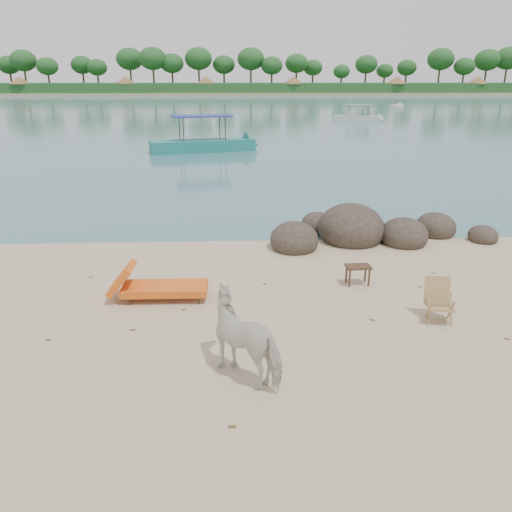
{
  "coord_description": "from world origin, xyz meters",
  "views": [
    {
      "loc": [
        -0.84,
        -7.41,
        4.37
      ],
      "look_at": [
        -0.43,
        2.0,
        1.0
      ],
      "focal_mm": 35.0,
      "sensor_mm": 36.0,
      "label": 1
    }
  ],
  "objects": [
    {
      "name": "lounge_chair",
      "position": [
        -2.31,
        2.17,
        0.33
      ],
      "size": [
        2.19,
        0.79,
        0.66
      ],
      "primitive_type": null,
      "rotation": [
        0.0,
        0.0,
        -0.01
      ],
      "color": "orange",
      "rests_on": "ground"
    },
    {
      "name": "boulders",
      "position": [
        2.78,
        5.99,
        0.26
      ],
      "size": [
        6.46,
        3.05,
        1.4
      ],
      "rotation": [
        0.0,
        0.0,
        0.25
      ],
      "color": "#322B21",
      "rests_on": "ground"
    },
    {
      "name": "water",
      "position": [
        0.0,
        90.0,
        0.0
      ],
      "size": [
        400.0,
        400.0,
        0.0
      ],
      "primitive_type": "plane",
      "color": "#37686F",
      "rests_on": "ground"
    },
    {
      "name": "side_table",
      "position": [
        1.86,
        2.74,
        0.22
      ],
      "size": [
        0.56,
        0.38,
        0.44
      ],
      "primitive_type": null,
      "rotation": [
        0.0,
        0.0,
        0.06
      ],
      "color": "#362115",
      "rests_on": "ground"
    },
    {
      "name": "cow",
      "position": [
        -0.65,
        -0.7,
        0.65
      ],
      "size": [
        1.59,
        1.56,
        1.29
      ],
      "primitive_type": "imported",
      "rotation": [
        0.0,
        0.0,
        3.95
      ],
      "color": "beige",
      "rests_on": "ground"
    },
    {
      "name": "dead_leaves",
      "position": [
        -0.08,
        1.24,
        0.0
      ],
      "size": [
        8.23,
        5.81,
        0.0
      ],
      "color": "brown",
      "rests_on": "ground"
    },
    {
      "name": "far_scenery",
      "position": [
        0.03,
        136.7,
        3.14
      ],
      "size": [
        420.0,
        18.0,
        9.5
      ],
      "color": "#1E4C1E",
      "rests_on": "ground"
    },
    {
      "name": "boat_near",
      "position": [
        -2.82,
        24.89,
        1.79
      ],
      "size": [
        7.54,
        3.57,
        3.57
      ],
      "primitive_type": null,
      "rotation": [
        0.0,
        0.0,
        0.27
      ],
      "color": "#207774",
      "rests_on": "water"
    },
    {
      "name": "boat_mid",
      "position": [
        12.71,
        48.2,
        1.38
      ],
      "size": [
        5.71,
        3.41,
        2.77
      ],
      "primitive_type": null,
      "rotation": [
        0.0,
        0.0,
        -0.41
      ],
      "color": "silver",
      "rests_on": "water"
    },
    {
      "name": "far_shore",
      "position": [
        0.0,
        170.0,
        0.0
      ],
      "size": [
        420.0,
        90.0,
        1.4
      ],
      "primitive_type": "cube",
      "color": "tan",
      "rests_on": "ground"
    },
    {
      "name": "boat_far",
      "position": [
        24.41,
        71.81,
        0.3
      ],
      "size": [
        3.67,
        5.03,
        0.6
      ],
      "primitive_type": null,
      "rotation": [
        0.0,
        0.0,
        1.03
      ],
      "color": "silver",
      "rests_on": "water"
    },
    {
      "name": "deck_chair",
      "position": [
        2.99,
        0.89,
        0.4
      ],
      "size": [
        0.62,
        0.66,
        0.8
      ],
      "primitive_type": null,
      "rotation": [
        0.0,
        0.0,
        -0.21
      ],
      "color": "tan",
      "rests_on": "ground"
    }
  ]
}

